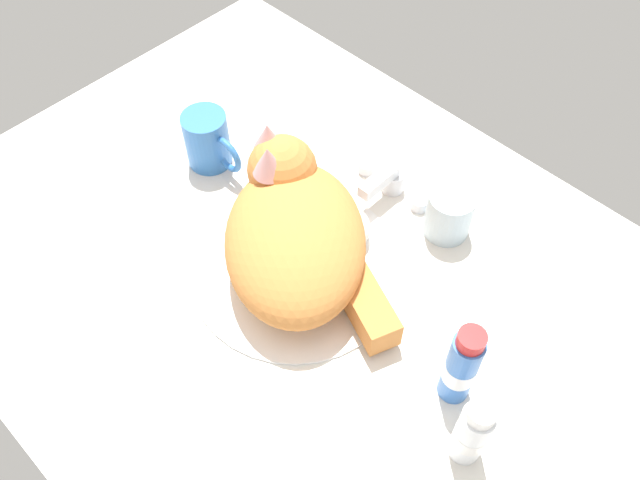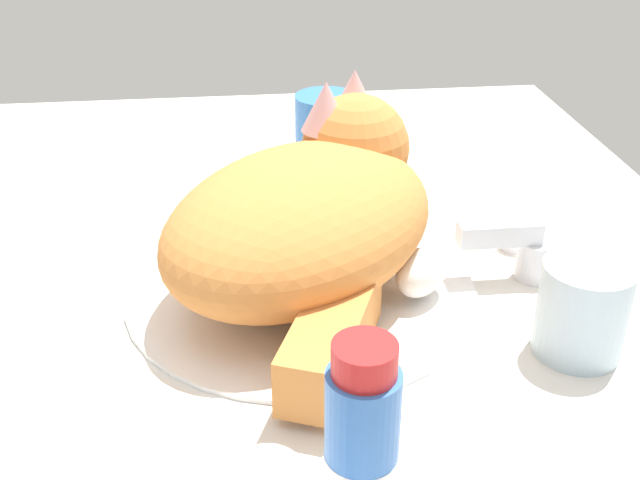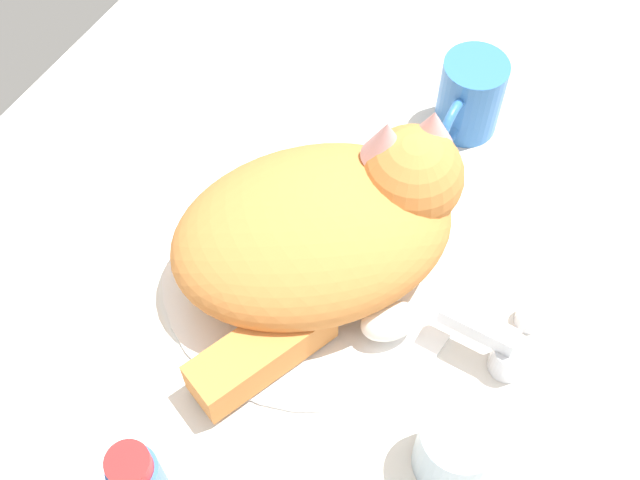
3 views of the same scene
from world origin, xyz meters
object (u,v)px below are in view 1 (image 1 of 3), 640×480
at_px(rinse_cup, 449,214).
at_px(mouthwash_bottle, 472,433).
at_px(faucet, 389,182).
at_px(cat, 296,230).
at_px(toothpaste_bottle, 461,367).
at_px(coffee_mug, 208,141).

height_order(rinse_cup, mouthwash_bottle, mouthwash_bottle).
distance_m(faucet, cat, 0.20).
height_order(faucet, rinse_cup, rinse_cup).
xyz_separation_m(cat, toothpaste_bottle, (0.28, -0.00, -0.00)).
height_order(coffee_mug, rinse_cup, coffee_mug).
relative_size(coffee_mug, rinse_cup, 1.50).
relative_size(toothpaste_bottle, mouthwash_bottle, 1.17).
bearing_deg(faucet, coffee_mug, -149.03).
bearing_deg(cat, faucet, 86.97).
xyz_separation_m(toothpaste_bottle, mouthwash_bottle, (0.06, -0.05, -0.01)).
bearing_deg(coffee_mug, toothpaste_bottle, -4.96).
height_order(faucet, cat, cat).
bearing_deg(cat, mouthwash_bottle, -9.40).
relative_size(cat, rinse_cup, 4.65).
relative_size(faucet, toothpaste_bottle, 0.96).
distance_m(faucet, coffee_mug, 0.29).
distance_m(cat, coffee_mug, 0.24).
xyz_separation_m(faucet, coffee_mug, (-0.25, -0.15, 0.02)).
xyz_separation_m(cat, rinse_cup, (0.12, 0.19, -0.03)).
bearing_deg(toothpaste_bottle, cat, 179.14).
xyz_separation_m(faucet, toothpaste_bottle, (0.27, -0.19, 0.04)).
bearing_deg(mouthwash_bottle, faucet, 143.33).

